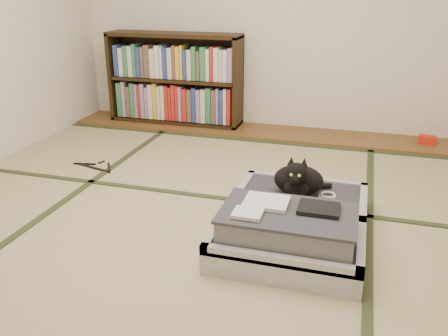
# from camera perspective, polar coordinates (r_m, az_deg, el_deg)

# --- Properties ---
(floor) EXTENTS (4.50, 4.50, 0.00)m
(floor) POSITION_cam_1_polar(r_m,az_deg,el_deg) (2.94, -2.88, -6.84)
(floor) COLOR tan
(floor) RESTS_ON ground
(wood_strip) EXTENTS (4.00, 0.50, 0.02)m
(wood_strip) POSITION_cam_1_polar(r_m,az_deg,el_deg) (4.73, 5.09, 4.37)
(wood_strip) COLOR brown
(wood_strip) RESTS_ON ground
(red_item) EXTENTS (0.16, 0.11, 0.07)m
(red_item) POSITION_cam_1_polar(r_m,az_deg,el_deg) (4.71, 23.24, 3.15)
(red_item) COLOR red
(red_item) RESTS_ON wood_strip
(tatami_borders) EXTENTS (4.00, 4.50, 0.01)m
(tatami_borders) POSITION_cam_1_polar(r_m,az_deg,el_deg) (3.36, -0.12, -2.95)
(tatami_borders) COLOR #2D381E
(tatami_borders) RESTS_ON ground
(bookcase) EXTENTS (1.38, 0.31, 0.92)m
(bookcase) POSITION_cam_1_polar(r_m,az_deg,el_deg) (4.97, -5.91, 10.41)
(bookcase) COLOR black
(bookcase) RESTS_ON wood_strip
(suitcase) EXTENTS (0.80, 1.06, 0.31)m
(suitcase) POSITION_cam_1_polar(r_m,az_deg,el_deg) (2.75, 8.29, -6.60)
(suitcase) COLOR #BBBBC1
(suitcase) RESTS_ON floor
(cat) EXTENTS (0.35, 0.36, 0.29)m
(cat) POSITION_cam_1_polar(r_m,az_deg,el_deg) (2.95, 8.93, -1.44)
(cat) COLOR black
(cat) RESTS_ON suitcase
(cable_coil) EXTENTS (0.11, 0.11, 0.03)m
(cable_coil) POSITION_cam_1_polar(r_m,az_deg,el_deg) (3.00, 12.33, -3.27)
(cable_coil) COLOR white
(cable_coil) RESTS_ON suitcase
(hanger) EXTENTS (0.38, 0.22, 0.01)m
(hanger) POSITION_cam_1_polar(r_m,az_deg,el_deg) (3.96, -15.26, 0.20)
(hanger) COLOR black
(hanger) RESTS_ON floor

